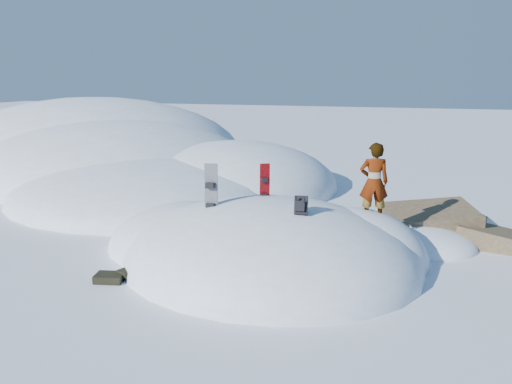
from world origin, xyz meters
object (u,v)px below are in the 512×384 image
(backpack, at_px, (301,206))
(person, at_px, (374,182))
(snowboard_red, at_px, (264,189))
(snowboard_dark, at_px, (211,198))

(backpack, xyz_separation_m, person, (1.39, 1.55, 0.28))
(person, bearing_deg, snowboard_red, -8.04)
(snowboard_dark, relative_size, person, 0.88)
(person, bearing_deg, snowboard_dark, 8.36)
(snowboard_red, distance_m, snowboard_dark, 1.48)
(person, bearing_deg, backpack, 35.60)
(snowboard_dark, distance_m, backpack, 2.15)
(snowboard_red, height_order, person, person)
(snowboard_dark, relative_size, backpack, 3.38)
(snowboard_dark, xyz_separation_m, person, (3.53, 1.35, 0.32))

